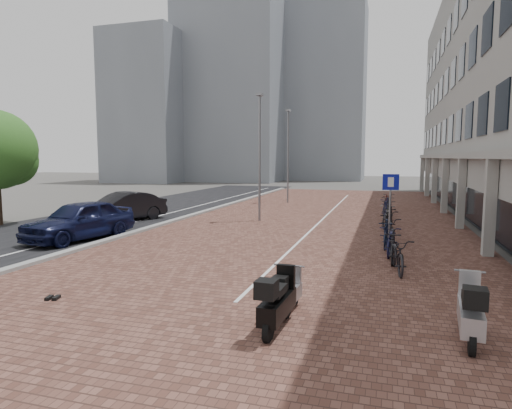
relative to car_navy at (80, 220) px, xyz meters
The scene contains 17 objects.
ground 7.05m from the car_navy, 21.94° to the right, with size 140.00×140.00×0.00m, color #474442.
plaza_brick 12.68m from the car_navy, 47.82° to the left, with size 14.50×42.00×0.04m, color brown.
street_asphalt 9.74m from the car_navy, 104.92° to the left, with size 8.00×50.00×0.03m, color black.
curb 9.51m from the car_navy, 81.51° to the left, with size 0.35×42.00×0.14m, color gray.
lane_line 9.43m from the car_navy, 93.05° to the left, with size 0.12×44.00×0.00m, color white.
parking_line 12.82m from the car_navy, 47.16° to the left, with size 0.10×30.00×0.00m, color white.
bg_towers 48.78m from the car_navy, 99.60° to the left, with size 33.00×23.00×32.00m.
car_navy is the anchor object (origin of this frame).
car_dark 5.14m from the car_navy, 104.69° to the left, with size 1.62×4.64×1.53m, color black.
shoes 8.07m from the car_navy, 55.90° to the right, with size 0.37×0.31×0.09m, color black, non-canonical shape.
scooter_front 11.62m from the car_navy, 30.55° to the right, with size 0.44×1.41×0.97m, color #A0A0A5, non-canonical shape.
scooter_mid 12.12m from the car_navy, 34.36° to the right, with size 0.54×1.73×1.19m, color black, non-canonical shape.
scooter_back 14.91m from the car_navy, 25.28° to the right, with size 0.55×1.77×1.21m, color #B9B9BF, non-canonical shape.
parking_sign 12.25m from the car_navy, ahead, with size 0.58×0.11×2.76m.
lamp_near 9.34m from the car_navy, 51.66° to the left, with size 0.12×0.12×6.55m, color slate.
lamp_far 17.57m from the car_navy, 73.41° to the left, with size 0.12×0.12×6.75m, color slate.
bike_row 13.70m from the car_navy, 28.00° to the left, with size 1.28×18.13×1.05m.
Camera 1 is at (5.45, -12.17, 3.35)m, focal length 30.61 mm.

